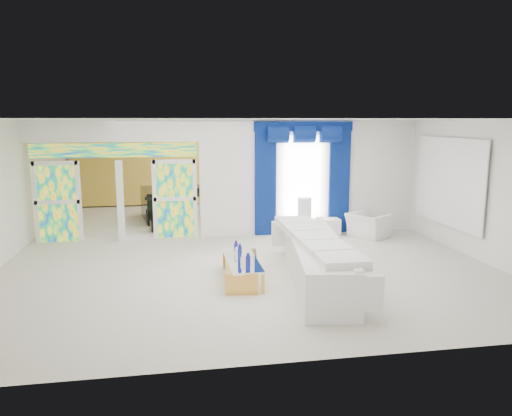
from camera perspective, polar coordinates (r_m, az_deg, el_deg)
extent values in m
plane|color=#B7AF9E|center=(12.00, -2.38, -4.22)|extent=(12.00, 12.00, 0.00)
cube|color=white|center=(13.12, 6.37, 3.63)|extent=(5.70, 0.18, 3.00)
cube|color=white|center=(12.61, -16.18, 8.62)|extent=(4.30, 0.18, 0.55)
cube|color=#994C3F|center=(12.99, -22.06, 0.66)|extent=(0.95, 0.04, 2.00)
cube|color=#994C3F|center=(12.69, -9.39, 1.05)|extent=(0.95, 0.04, 2.00)
cube|color=#994C3F|center=(12.63, -16.08, 6.46)|extent=(4.00, 0.05, 0.35)
cube|color=white|center=(12.97, 5.43, 3.35)|extent=(1.00, 0.02, 2.30)
cube|color=#030A47|center=(12.72, 1.10, 3.03)|extent=(0.55, 0.10, 2.80)
cube|color=#030A47|center=(13.24, 9.65, 3.17)|extent=(0.55, 0.10, 2.80)
cube|color=#030A47|center=(12.85, 5.57, 9.41)|extent=(2.60, 0.12, 0.25)
cube|color=white|center=(12.41, 21.50, 2.84)|extent=(0.04, 2.70, 1.90)
cube|color=gold|center=(17.55, -4.89, 5.30)|extent=(9.70, 0.12, 2.90)
cube|color=silver|center=(9.29, 6.94, -6.12)|extent=(1.46, 4.15, 0.77)
cube|color=gold|center=(9.35, -1.64, -7.20)|extent=(0.82, 1.78, 0.38)
cube|color=white|center=(12.97, 6.89, -2.22)|extent=(1.28, 0.41, 0.43)
cylinder|color=silver|center=(12.79, 5.65, -0.07)|extent=(0.36, 0.36, 0.58)
imported|color=silver|center=(12.97, 12.91, -1.97)|extent=(1.21, 1.25, 0.62)
cube|color=black|center=(15.18, -10.26, 0.47)|extent=(1.67, 2.03, 0.93)
cube|color=black|center=(13.67, -10.27, -1.95)|extent=(0.94, 0.49, 0.30)
cube|color=tan|center=(15.50, -20.78, -0.13)|extent=(0.54, 0.49, 0.77)
sphere|color=gold|center=(14.96, -13.04, 8.65)|extent=(0.60, 0.60, 0.60)
cylinder|color=white|center=(9.56, -2.20, -5.29)|extent=(0.11, 0.11, 0.11)
cylinder|color=navy|center=(9.25, -1.89, -5.30)|extent=(0.08, 0.08, 0.27)
cylinder|color=navy|center=(8.75, -0.93, -6.33)|extent=(0.09, 0.09, 0.23)
cylinder|color=white|center=(9.05, -1.50, -6.14)|extent=(0.10, 0.10, 0.12)
cylinder|color=navy|center=(9.80, -2.33, -4.64)|extent=(0.08, 0.08, 0.19)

